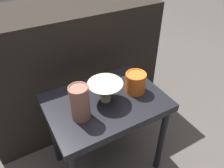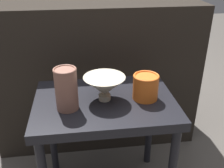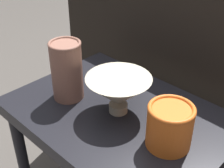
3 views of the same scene
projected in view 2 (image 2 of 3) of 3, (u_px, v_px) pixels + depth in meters
table at (105, 114)px, 1.14m from camera, size 0.60×0.43×0.54m
couch_backdrop at (95, 70)px, 1.66m from camera, size 1.19×0.50×0.86m
bowl at (105, 86)px, 1.09m from camera, size 0.17×0.17×0.11m
vase_textured_left at (66, 89)px, 1.01m from camera, size 0.09×0.09×0.17m
vase_colorful_right at (146, 86)px, 1.10m from camera, size 0.11×0.11×0.11m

